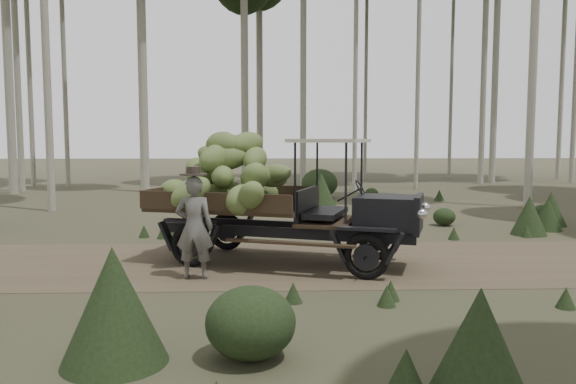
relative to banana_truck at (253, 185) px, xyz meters
name	(u,v)px	position (x,y,z in m)	size (l,w,h in m)	color
ground	(372,262)	(2.25, -0.16, -1.47)	(120.00, 120.00, 0.00)	#473D2B
dirt_track	(372,262)	(2.25, -0.16, -1.47)	(70.00, 4.00, 0.01)	brown
banana_truck	(253,185)	(0.00, 0.00, 0.00)	(5.33, 3.24, 2.53)	black
farmer	(194,226)	(-0.95, -1.31, -0.58)	(0.67, 0.50, 1.88)	#585550
undergrowth	(263,239)	(0.18, -0.57, -0.94)	(24.12, 22.25, 1.39)	#233319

